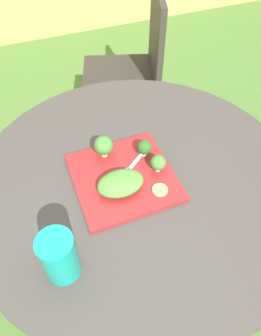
% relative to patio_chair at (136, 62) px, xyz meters
% --- Properties ---
extents(ground_plane, '(12.00, 12.00, 0.00)m').
position_rel_patio_chair_xyz_m(ground_plane, '(-0.38, -0.95, -0.53)').
color(ground_plane, '#4C7533').
extents(patio_table, '(1.00, 1.00, 0.76)m').
position_rel_patio_chair_xyz_m(patio_table, '(-0.38, -0.95, -0.01)').
color(patio_table, '#423D38').
rests_on(patio_table, ground_plane).
extents(patio_chair, '(0.56, 0.56, 0.90)m').
position_rel_patio_chair_xyz_m(patio_chair, '(0.00, 0.00, 0.00)').
color(patio_chair, '#332D28').
rests_on(patio_chair, ground_plane).
extents(salad_plate, '(0.29, 0.29, 0.01)m').
position_rel_patio_chair_xyz_m(salad_plate, '(-0.42, -0.95, 0.24)').
color(salad_plate, maroon).
rests_on(salad_plate, patio_table).
extents(drinking_glass, '(0.08, 0.08, 0.14)m').
position_rel_patio_chair_xyz_m(drinking_glass, '(-0.65, -1.16, 0.29)').
color(drinking_glass, '#149989').
rests_on(drinking_glass, patio_table).
extents(fork, '(0.13, 0.11, 0.00)m').
position_rel_patio_chair_xyz_m(fork, '(-0.39, -0.93, 0.25)').
color(fork, silver).
rests_on(fork, salad_plate).
extents(lettuce_mound, '(0.13, 0.09, 0.05)m').
position_rel_patio_chair_xyz_m(lettuce_mound, '(-0.45, -0.99, 0.27)').
color(lettuce_mound, '#519338').
rests_on(lettuce_mound, salad_plate).
extents(broccoli_floret_0, '(0.05, 0.05, 0.06)m').
position_rel_patio_chair_xyz_m(broccoli_floret_0, '(-0.34, -0.90, 0.28)').
color(broccoli_floret_0, '#99B770').
rests_on(broccoli_floret_0, salad_plate).
extents(broccoli_floret_1, '(0.06, 0.06, 0.07)m').
position_rel_patio_chair_xyz_m(broccoli_floret_1, '(-0.45, -0.85, 0.29)').
color(broccoli_floret_1, '#99B770').
rests_on(broccoli_floret_1, salad_plate).
extents(broccoli_floret_2, '(0.05, 0.05, 0.06)m').
position_rel_patio_chair_xyz_m(broccoli_floret_2, '(-0.32, -0.97, 0.28)').
color(broccoli_floret_2, '#99B770').
rests_on(broccoli_floret_2, salad_plate).
extents(cucumber_slice_0, '(0.05, 0.05, 0.01)m').
position_rel_patio_chair_xyz_m(cucumber_slice_0, '(-0.35, -1.04, 0.25)').
color(cucumber_slice_0, '#8EB766').
rests_on(cucumber_slice_0, salad_plate).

